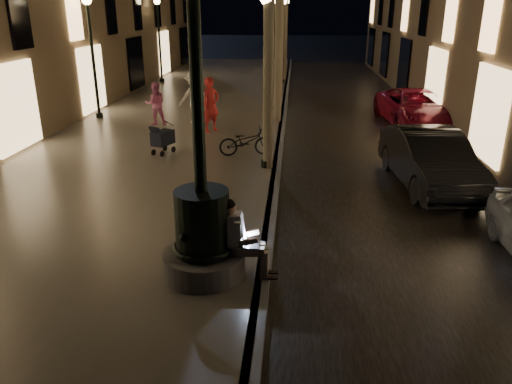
# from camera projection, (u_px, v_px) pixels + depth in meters

# --- Properties ---
(ground) EXTENTS (120.00, 120.00, 0.00)m
(ground) POSITION_uv_depth(u_px,v_px,m) (283.00, 120.00, 20.65)
(ground) COLOR black
(ground) RESTS_ON ground
(cobble_lane) EXTENTS (6.00, 45.00, 0.02)m
(cobble_lane) POSITION_uv_depth(u_px,v_px,m) (356.00, 121.00, 20.43)
(cobble_lane) COLOR black
(cobble_lane) RESTS_ON ground
(promenade) EXTENTS (8.00, 45.00, 0.20)m
(promenade) POSITION_uv_depth(u_px,v_px,m) (188.00, 116.00, 20.90)
(promenade) COLOR #67635A
(promenade) RESTS_ON ground
(curb_strip) EXTENTS (0.25, 45.00, 0.20)m
(curb_strip) POSITION_uv_depth(u_px,v_px,m) (283.00, 118.00, 20.61)
(curb_strip) COLOR #59595B
(curb_strip) RESTS_ON ground
(fountain_lamppost) EXTENTS (1.40, 1.40, 5.21)m
(fountain_lamppost) POSITION_uv_depth(u_px,v_px,m) (202.00, 219.00, 8.17)
(fountain_lamppost) COLOR #59595B
(fountain_lamppost) RESTS_ON promenade
(seated_man_laptop) EXTENTS (1.00, 0.34, 1.37)m
(seated_man_laptop) POSITION_uv_depth(u_px,v_px,m) (240.00, 236.00, 8.23)
(seated_man_laptop) COLOR tan
(seated_man_laptop) RESTS_ON promenade
(lamp_curb_a) EXTENTS (0.36, 0.36, 4.81)m
(lamp_curb_a) POSITION_uv_depth(u_px,v_px,m) (267.00, 56.00, 13.00)
(lamp_curb_a) COLOR black
(lamp_curb_a) RESTS_ON promenade
(lamp_curb_b) EXTENTS (0.36, 0.36, 4.81)m
(lamp_curb_b) POSITION_uv_depth(u_px,v_px,m) (278.00, 37.00, 20.46)
(lamp_curb_b) COLOR black
(lamp_curb_b) RESTS_ON promenade
(lamp_curb_c) EXTENTS (0.36, 0.36, 4.81)m
(lamp_curb_c) POSITION_uv_depth(u_px,v_px,m) (283.00, 28.00, 27.92)
(lamp_curb_c) COLOR black
(lamp_curb_c) RESTS_ON promenade
(lamp_curb_d) EXTENTS (0.36, 0.36, 4.81)m
(lamp_curb_d) POSITION_uv_depth(u_px,v_px,m) (286.00, 23.00, 35.38)
(lamp_curb_d) COLOR black
(lamp_curb_d) RESTS_ON promenade
(lamp_left_b) EXTENTS (0.36, 0.36, 4.81)m
(lamp_left_b) POSITION_uv_depth(u_px,v_px,m) (91.00, 39.00, 19.11)
(lamp_left_b) COLOR black
(lamp_left_b) RESTS_ON promenade
(lamp_left_c) EXTENTS (0.36, 0.36, 4.81)m
(lamp_left_c) POSITION_uv_depth(u_px,v_px,m) (159.00, 28.00, 28.43)
(lamp_left_c) COLOR black
(lamp_left_c) RESTS_ON promenade
(stroller) EXTENTS (0.66, 0.97, 1.00)m
(stroller) POSITION_uv_depth(u_px,v_px,m) (162.00, 138.00, 15.11)
(stroller) COLOR black
(stroller) RESTS_ON promenade
(car_second) EXTENTS (1.99, 4.62, 1.48)m
(car_second) POSITION_uv_depth(u_px,v_px,m) (430.00, 159.00, 12.90)
(car_second) COLOR black
(car_second) RESTS_ON ground
(car_third) EXTENTS (2.73, 5.14, 1.38)m
(car_third) POSITION_uv_depth(u_px,v_px,m) (416.00, 108.00, 19.54)
(car_third) COLOR maroon
(car_third) RESTS_ON ground
(pedestrian_red) EXTENTS (0.81, 0.82, 1.91)m
(pedestrian_red) POSITION_uv_depth(u_px,v_px,m) (211.00, 105.00, 17.69)
(pedestrian_red) COLOR red
(pedestrian_red) RESTS_ON promenade
(pedestrian_pink) EXTENTS (0.92, 0.82, 1.59)m
(pedestrian_pink) POSITION_uv_depth(u_px,v_px,m) (156.00, 104.00, 18.77)
(pedestrian_pink) COLOR pink
(pedestrian_pink) RESTS_ON promenade
(pedestrian_white) EXTENTS (1.44, 1.17, 1.94)m
(pedestrian_white) POSITION_uv_depth(u_px,v_px,m) (195.00, 97.00, 19.02)
(pedestrian_white) COLOR white
(pedestrian_white) RESTS_ON promenade
(bicycle) EXTENTS (1.71, 0.90, 0.86)m
(bicycle) POSITION_uv_depth(u_px,v_px,m) (246.00, 141.00, 15.01)
(bicycle) COLOR black
(bicycle) RESTS_ON promenade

